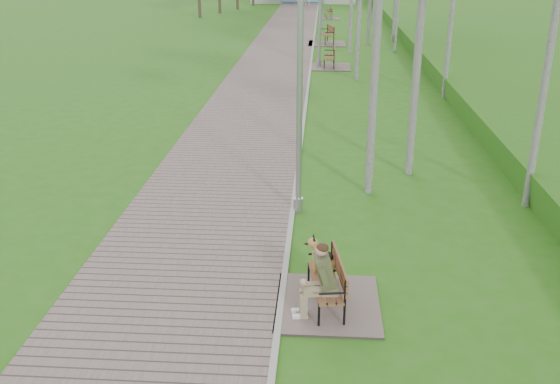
{
  "coord_description": "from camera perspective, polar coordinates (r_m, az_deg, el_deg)",
  "views": [
    {
      "loc": [
        0.55,
        -13.16,
        5.19
      ],
      "look_at": [
        -0.17,
        -2.54,
        0.98
      ],
      "focal_mm": 40.0,
      "sensor_mm": 36.0,
      "label": 1
    }
  ],
  "objects": [
    {
      "name": "ground",
      "position": [
        14.16,
        1.39,
        0.09
      ],
      "size": [
        120.0,
        120.0,
        0.0
      ],
      "primitive_type": "plane",
      "color": "#276613",
      "rests_on": "ground"
    },
    {
      "name": "walkway",
      "position": [
        35.12,
        0.11,
        13.15
      ],
      "size": [
        3.5,
        67.0,
        0.04
      ],
      "primitive_type": "cube",
      "color": "#70605A",
      "rests_on": "ground"
    },
    {
      "name": "kerb",
      "position": [
        35.05,
        3.04,
        13.11
      ],
      "size": [
        0.1,
        67.0,
        0.05
      ],
      "primitive_type": "cube",
      "color": "#999993",
      "rests_on": "ground"
    },
    {
      "name": "embankment",
      "position": [
        35.47,
        23.18,
        11.51
      ],
      "size": [
        14.0,
        70.0,
        1.6
      ],
      "primitive_type": "cube",
      "color": "#3A7121",
      "rests_on": "ground"
    },
    {
      "name": "bench_main",
      "position": [
        9.63,
        3.93,
        -8.41
      ],
      "size": [
        1.6,
        1.77,
        1.39
      ],
      "color": "#70605A",
      "rests_on": "ground"
    },
    {
      "name": "bench_second",
      "position": [
        29.15,
        4.51,
        11.71
      ],
      "size": [
        1.86,
        2.07,
        1.14
      ],
      "color": "#70605A",
      "rests_on": "ground"
    },
    {
      "name": "bench_third",
      "position": [
        36.31,
        4.26,
        13.72
      ],
      "size": [
        2.07,
        2.29,
        1.27
      ],
      "color": "#70605A",
      "rests_on": "ground"
    },
    {
      "name": "bench_far",
      "position": [
        49.25,
        4.45,
        15.72
      ],
      "size": [
        1.68,
        1.86,
        1.03
      ],
      "color": "#70605A",
      "rests_on": "ground"
    },
    {
      "name": "lamp_post_near",
      "position": [
        12.33,
        1.8,
        8.61
      ],
      "size": [
        0.2,
        0.2,
        5.18
      ],
      "color": "#94969B",
      "rests_on": "ground"
    },
    {
      "name": "lamp_post_second",
      "position": [
        28.8,
        3.68,
        16.62
      ],
      "size": [
        0.22,
        0.22,
        5.79
      ],
      "color": "#94969B",
      "rests_on": "ground"
    }
  ]
}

